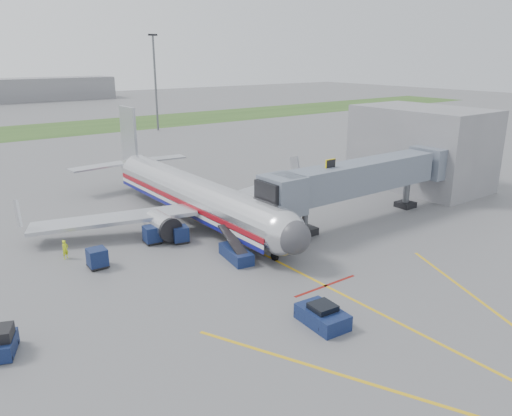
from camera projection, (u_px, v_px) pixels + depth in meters
ground at (290, 268)px, 39.72m from camera, size 400.00×400.00×0.00m
grass_strip at (23, 132)px, 108.75m from camera, size 300.00×25.00×0.01m
apron_markings at (361, 304)px, 34.05m from camera, size 21.52×50.00×0.01m
airliner at (194, 195)px, 50.64m from camera, size 32.10×35.67×10.25m
jet_bridge at (357, 178)px, 49.56m from camera, size 25.30×4.00×6.90m
terminal at (421, 148)px, 63.00m from camera, size 10.00×16.00×10.00m
light_mast_right at (155, 81)px, 108.30m from camera, size 2.00×0.44×20.40m
pushback_tug at (322, 316)px, 31.30m from camera, size 2.26×3.46×1.38m
baggage_tug at (3, 343)px, 28.14m from camera, size 2.01×2.64×1.65m
baggage_cart_a at (97, 258)px, 39.58m from camera, size 1.53×1.53×1.58m
baggage_cart_b at (180, 234)px, 44.90m from camera, size 1.66×1.66×1.51m
baggage_cart_c at (152, 235)px, 44.73m from camera, size 1.61×1.61×1.58m
belt_loader at (236, 253)px, 41.24m from camera, size 2.13×4.79×2.27m
ground_power_cart at (275, 223)px, 48.43m from camera, size 1.65×1.39×1.12m
ramp_worker at (65, 249)px, 41.32m from camera, size 0.70×0.59×1.62m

